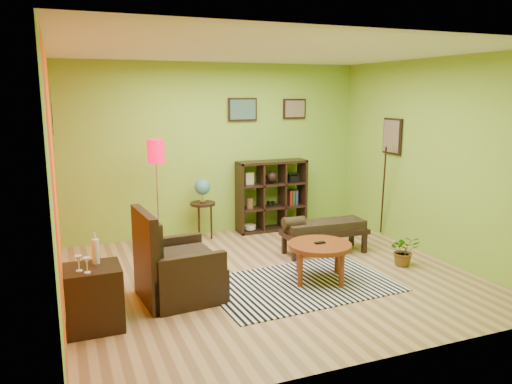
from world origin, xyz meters
name	(u,v)px	position (x,y,z in m)	size (l,w,h in m)	color
ground	(270,276)	(0.00, 0.00, 0.00)	(5.00, 5.00, 0.00)	tan
room_shell	(263,136)	(-0.09, 0.01, 1.80)	(5.04, 4.54, 2.82)	#87B936
zebra_rug	(301,284)	(0.23, -0.42, 0.01)	(2.23, 1.45, 0.01)	silver
coffee_table	(320,249)	(0.51, -0.37, 0.42)	(0.79, 0.79, 0.50)	maroon
armchair	(175,271)	(-1.29, -0.24, 0.32)	(0.94, 0.95, 1.06)	black
side_cabinet	(94,297)	(-2.20, -0.68, 0.32)	(0.54, 0.49, 0.95)	black
floor_lamp	(156,162)	(-1.13, 1.52, 1.35)	(0.25, 0.25, 1.67)	silver
globe_table	(202,194)	(-0.34, 1.92, 0.75)	(0.40, 0.40, 0.99)	black
cube_shelf	(272,196)	(0.91, 2.03, 0.60)	(1.20, 0.35, 1.20)	black
bench	(323,228)	(1.08, 0.57, 0.38)	(1.30, 0.49, 0.59)	black
potted_plant	(404,254)	(1.85, -0.31, 0.17)	(0.39, 0.43, 0.34)	#26661E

